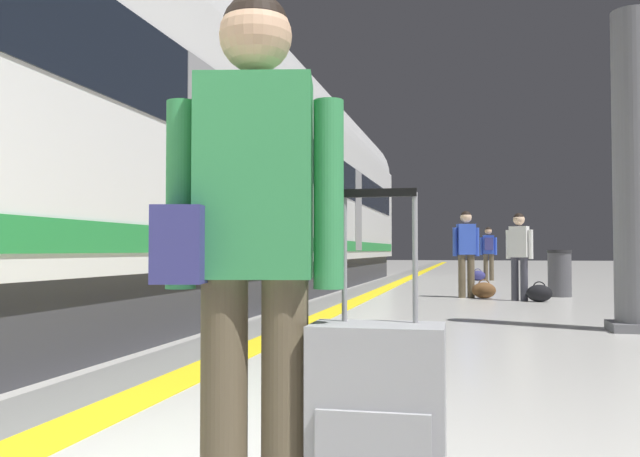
# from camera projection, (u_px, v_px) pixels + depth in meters

# --- Properties ---
(safety_line_strip) EXTENTS (0.36, 80.00, 0.01)m
(safety_line_strip) POSITION_uv_depth(u_px,v_px,m) (354.00, 302.00, 11.37)
(safety_line_strip) COLOR yellow
(safety_line_strip) RESTS_ON ground
(tactile_edge_band) EXTENTS (0.73, 80.00, 0.01)m
(tactile_edge_band) POSITION_uv_depth(u_px,v_px,m) (332.00, 302.00, 11.46)
(tactile_edge_band) COLOR slate
(tactile_edge_band) RESTS_ON ground
(high_speed_train) EXTENTS (2.94, 28.61, 4.97)m
(high_speed_train) POSITION_uv_depth(u_px,v_px,m) (226.00, 160.00, 11.59)
(high_speed_train) COLOR #38383D
(high_speed_train) RESTS_ON ground
(traveller_foreground) EXTENTS (0.54, 0.34, 1.65)m
(traveller_foreground) POSITION_uv_depth(u_px,v_px,m) (250.00, 231.00, 1.90)
(traveller_foreground) COLOR brown
(traveller_foreground) RESTS_ON ground
(rolling_suitcase_foreground) EXTENTS (0.38, 0.24, 1.08)m
(rolling_suitcase_foreground) POSITION_uv_depth(u_px,v_px,m) (378.00, 436.00, 1.85)
(rolling_suitcase_foreground) COLOR #9E9EA3
(rolling_suitcase_foreground) RESTS_ON ground
(passenger_near) EXTENTS (0.46, 0.29, 1.57)m
(passenger_near) POSITION_uv_depth(u_px,v_px,m) (519.00, 250.00, 11.70)
(passenger_near) COLOR #383842
(passenger_near) RESTS_ON ground
(duffel_bag_near) EXTENTS (0.44, 0.26, 0.36)m
(duffel_bag_near) POSITION_uv_depth(u_px,v_px,m) (539.00, 293.00, 11.46)
(duffel_bag_near) COLOR black
(duffel_bag_near) RESTS_ON ground
(passenger_mid) EXTENTS (0.50, 0.29, 1.66)m
(passenger_mid) POSITION_uv_depth(u_px,v_px,m) (466.00, 247.00, 12.50)
(passenger_mid) COLOR brown
(passenger_mid) RESTS_ON ground
(duffel_bag_mid) EXTENTS (0.44, 0.26, 0.36)m
(duffel_bag_mid) POSITION_uv_depth(u_px,v_px,m) (484.00, 290.00, 12.30)
(duffel_bag_mid) COLOR brown
(duffel_bag_mid) RESTS_ON ground
(passenger_far) EXTENTS (0.50, 0.32, 1.60)m
(passenger_far) POSITION_uv_depth(u_px,v_px,m) (489.00, 249.00, 19.64)
(passenger_far) COLOR brown
(passenger_far) RESTS_ON ground
(duffel_bag_far) EXTENTS (0.44, 0.26, 0.36)m
(duffel_bag_far) POSITION_uv_depth(u_px,v_px,m) (478.00, 275.00, 19.57)
(duffel_bag_far) COLOR navy
(duffel_bag_far) RESTS_ON ground
(platform_pillar) EXTENTS (0.56, 0.56, 3.60)m
(platform_pillar) POSITION_uv_depth(u_px,v_px,m) (634.00, 177.00, 7.33)
(platform_pillar) COLOR slate
(platform_pillar) RESTS_ON ground
(waste_bin) EXTENTS (0.46, 0.46, 0.91)m
(waste_bin) POSITION_uv_depth(u_px,v_px,m) (560.00, 273.00, 12.74)
(waste_bin) COLOR #4C4C51
(waste_bin) RESTS_ON ground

